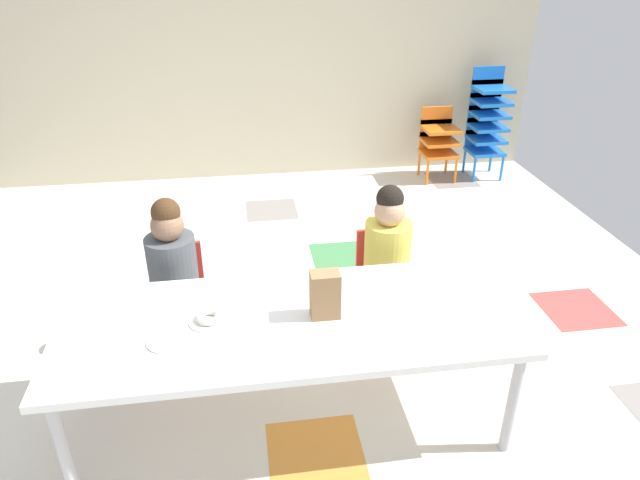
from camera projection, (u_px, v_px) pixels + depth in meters
ground_plane at (296, 336)px, 3.40m from camera, size 5.28×5.44×0.02m
back_wall at (258, 31)px, 5.15m from camera, size 5.28×0.10×2.71m
craft_table at (290, 326)px, 2.56m from camera, size 2.04×0.81×0.58m
seated_child_near_camera at (173, 263)px, 3.04m from camera, size 0.32×0.32×0.92m
seated_child_middle_seat at (387, 247)px, 3.19m from camera, size 0.32×0.31×0.92m
kid_chair_orange_stack at (438, 139)px, 5.47m from camera, size 0.32×0.30×0.68m
kid_chair_blue_stack at (487, 118)px, 5.44m from camera, size 0.32×0.30×1.04m
paper_bag_brown at (325, 295)px, 2.51m from camera, size 0.13×0.09×0.22m
paper_plate_near_edge at (209, 320)px, 2.52m from camera, size 0.18×0.18×0.01m
paper_plate_center_table at (168, 340)px, 2.40m from camera, size 0.18×0.18×0.01m
donut_powdered_on_plate at (209, 317)px, 2.51m from camera, size 0.12×0.12×0.03m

